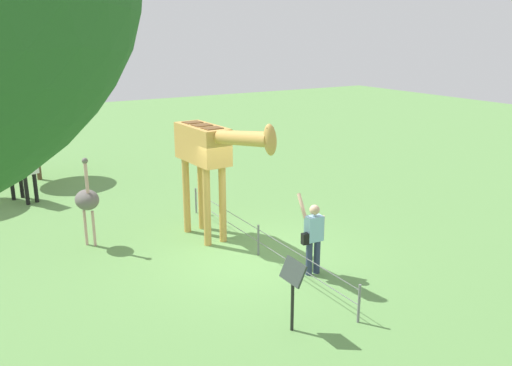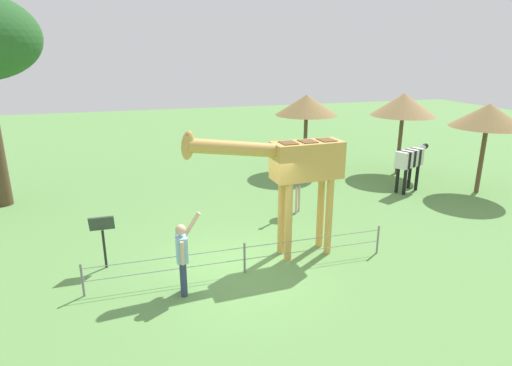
{
  "view_description": "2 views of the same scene",
  "coord_description": "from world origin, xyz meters",
  "px_view_note": "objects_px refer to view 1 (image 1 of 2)",
  "views": [
    {
      "loc": [
        9.82,
        -5.76,
        5.08
      ],
      "look_at": [
        -0.57,
        0.46,
        1.59
      ],
      "focal_mm": 36.9,
      "sensor_mm": 36.0,
      "label": 1
    },
    {
      "loc": [
        2.28,
        8.73,
        4.93
      ],
      "look_at": [
        -0.39,
        -0.21,
        2.03
      ],
      "focal_mm": 29.81,
      "sensor_mm": 36.0,
      "label": 2
    }
  ],
  "objects_px": {
    "visitor": "(313,235)",
    "zebra": "(20,164)",
    "info_sign": "(293,281)",
    "shade_hut_near": "(31,101)",
    "giraffe": "(209,152)",
    "ostrich": "(87,200)"
  },
  "relations": [
    {
      "from": "shade_hut_near",
      "to": "ostrich",
      "type": "bearing_deg",
      "value": 0.31
    },
    {
      "from": "zebra",
      "to": "info_sign",
      "type": "height_order",
      "value": "zebra"
    },
    {
      "from": "visitor",
      "to": "zebra",
      "type": "bearing_deg",
      "value": -152.31
    },
    {
      "from": "info_sign",
      "to": "shade_hut_near",
      "type": "bearing_deg",
      "value": -170.65
    },
    {
      "from": "visitor",
      "to": "info_sign",
      "type": "distance_m",
      "value": 2.33
    },
    {
      "from": "giraffe",
      "to": "zebra",
      "type": "xyz_separation_m",
      "value": [
        -5.94,
        -3.59,
        -1.12
      ]
    },
    {
      "from": "visitor",
      "to": "zebra",
      "type": "height_order",
      "value": "visitor"
    },
    {
      "from": "ostrich",
      "to": "visitor",
      "type": "bearing_deg",
      "value": 42.41
    },
    {
      "from": "giraffe",
      "to": "ostrich",
      "type": "distance_m",
      "value": 3.17
    },
    {
      "from": "ostrich",
      "to": "giraffe",
      "type": "bearing_deg",
      "value": 65.5
    },
    {
      "from": "giraffe",
      "to": "zebra",
      "type": "relative_size",
      "value": 2.2
    },
    {
      "from": "giraffe",
      "to": "visitor",
      "type": "distance_m",
      "value": 3.34
    },
    {
      "from": "giraffe",
      "to": "zebra",
      "type": "bearing_deg",
      "value": -148.91
    },
    {
      "from": "zebra",
      "to": "giraffe",
      "type": "bearing_deg",
      "value": 31.09
    },
    {
      "from": "visitor",
      "to": "zebra",
      "type": "relative_size",
      "value": 0.99
    },
    {
      "from": "ostrich",
      "to": "shade_hut_near",
      "type": "bearing_deg",
      "value": -179.69
    },
    {
      "from": "shade_hut_near",
      "to": "visitor",
      "type": "bearing_deg",
      "value": 18.68
    },
    {
      "from": "info_sign",
      "to": "visitor",
      "type": "bearing_deg",
      "value": 134.47
    },
    {
      "from": "shade_hut_near",
      "to": "info_sign",
      "type": "bearing_deg",
      "value": 9.35
    },
    {
      "from": "zebra",
      "to": "info_sign",
      "type": "bearing_deg",
      "value": 15.8
    },
    {
      "from": "visitor",
      "to": "info_sign",
      "type": "bearing_deg",
      "value": -45.53
    },
    {
      "from": "visitor",
      "to": "shade_hut_near",
      "type": "xyz_separation_m",
      "value": [
        -11.15,
        -3.77,
        1.88
      ]
    }
  ]
}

